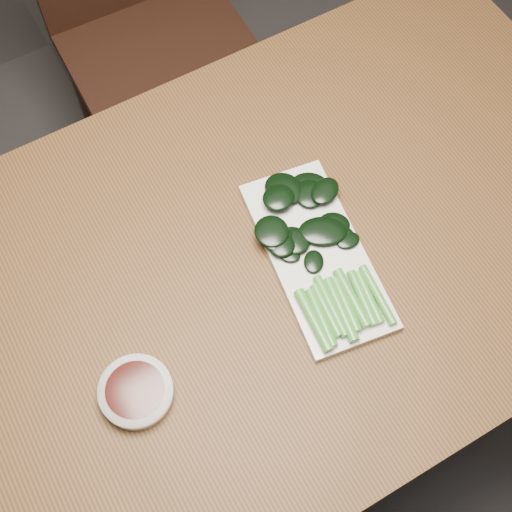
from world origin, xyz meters
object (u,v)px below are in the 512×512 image
object	(u,v)px
chair_far	(150,24)
sauce_bowl	(136,392)
serving_plate	(317,255)
gai_lan	(315,250)
table	(249,285)

from	to	relation	value
chair_far	sauce_bowl	size ratio (longest dim) A/B	8.19
sauce_bowl	serving_plate	size ratio (longest dim) A/B	0.32
chair_far	serving_plate	size ratio (longest dim) A/B	2.59
gai_lan	chair_far	bearing A→B (deg)	85.08
serving_plate	table	bearing A→B (deg)	159.45
table	sauce_bowl	xyz separation A→B (m)	(-0.24, -0.10, 0.09)
serving_plate	gai_lan	world-z (taller)	gai_lan
table	sauce_bowl	distance (m)	0.28
sauce_bowl	serving_plate	xyz separation A→B (m)	(0.35, 0.06, -0.01)
chair_far	gai_lan	distance (m)	0.88
chair_far	serving_plate	distance (m)	0.88
sauce_bowl	serving_plate	bearing A→B (deg)	9.86
table	sauce_bowl	world-z (taller)	sauce_bowl
table	gai_lan	distance (m)	0.14
sauce_bowl	gai_lan	world-z (taller)	gai_lan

